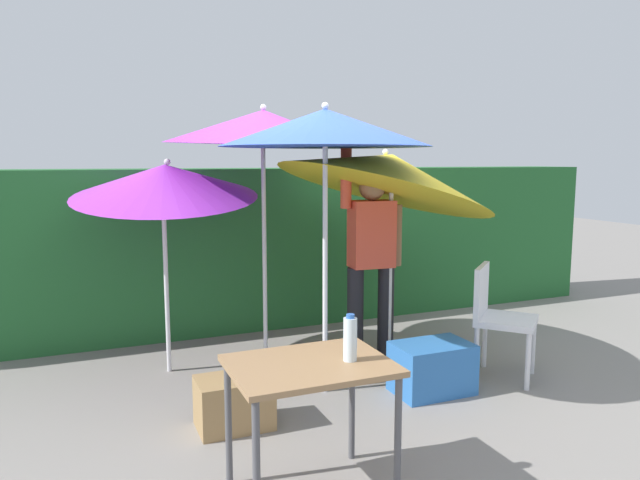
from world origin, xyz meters
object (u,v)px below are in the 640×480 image
object	(u,v)px
person_vendor	(371,253)
folding_table	(310,379)
umbrella_yellow	(325,128)
bottle_water	(350,339)
chair_plastic	(497,314)
umbrella_rainbow	(165,181)
crate_cardboard	(234,402)
umbrella_navy	(388,173)
cooler_box	(432,368)
umbrella_orange	(263,128)

from	to	relation	value
person_vendor	folding_table	xyz separation A→B (m)	(-1.22, -1.70, -0.31)
umbrella_yellow	bottle_water	bearing A→B (deg)	-107.60
chair_plastic	bottle_water	xyz separation A→B (m)	(-1.78, -1.03, 0.31)
person_vendor	bottle_water	bearing A→B (deg)	-120.46
umbrella_rainbow	bottle_water	distance (m)	2.34
person_vendor	crate_cardboard	world-z (taller)	person_vendor
umbrella_navy	cooler_box	xyz separation A→B (m)	(-0.03, -0.77, -1.42)
cooler_box	umbrella_yellow	bearing A→B (deg)	156.29
umbrella_navy	crate_cardboard	world-z (taller)	umbrella_navy
umbrella_yellow	umbrella_orange	bearing A→B (deg)	104.08
umbrella_rainbow	umbrella_orange	size ratio (longest dim) A/B	0.84
umbrella_orange	crate_cardboard	distance (m)	2.21
umbrella_rainbow	chair_plastic	size ratio (longest dim) A/B	2.05
umbrella_rainbow	crate_cardboard	world-z (taller)	umbrella_rainbow
folding_table	bottle_water	size ratio (longest dim) A/B	3.33
folding_table	umbrella_navy	bearing A→B (deg)	50.80
umbrella_rainbow	umbrella_yellow	distance (m)	1.37
umbrella_orange	folding_table	size ratio (longest dim) A/B	2.70
umbrella_rainbow	crate_cardboard	distance (m)	1.84
bottle_water	cooler_box	bearing A→B (deg)	40.13
umbrella_navy	person_vendor	world-z (taller)	umbrella_navy
chair_plastic	crate_cardboard	size ratio (longest dim) A/B	1.89
umbrella_yellow	crate_cardboard	world-z (taller)	umbrella_yellow
chair_plastic	folding_table	size ratio (longest dim) A/B	1.11
umbrella_orange	umbrella_yellow	world-z (taller)	umbrella_orange
umbrella_navy	bottle_water	xyz separation A→B (m)	(-1.16, -1.72, -0.78)
cooler_box	bottle_water	world-z (taller)	bottle_water
umbrella_yellow	umbrella_navy	xyz separation A→B (m)	(0.76, 0.45, -0.33)
person_vendor	crate_cardboard	distance (m)	1.78
chair_plastic	cooler_box	world-z (taller)	chair_plastic
cooler_box	bottle_water	bearing A→B (deg)	-139.87
umbrella_yellow	umbrella_navy	world-z (taller)	umbrella_yellow
crate_cardboard	umbrella_navy	bearing A→B (deg)	26.46
person_vendor	crate_cardboard	xyz separation A→B (m)	(-1.39, -0.79, -0.77)
umbrella_orange	umbrella_navy	xyz separation A→B (m)	(0.97, -0.37, -0.37)
umbrella_rainbow	umbrella_yellow	xyz separation A→B (m)	(0.99, -0.87, 0.38)
umbrella_navy	folding_table	size ratio (longest dim) A/B	2.56
chair_plastic	person_vendor	bearing A→B (deg)	136.65
umbrella_rainbow	folding_table	bearing A→B (deg)	-79.45
cooler_box	bottle_water	size ratio (longest dim) A/B	2.36
folding_table	chair_plastic	bearing A→B (deg)	26.53
person_vendor	chair_plastic	distance (m)	1.12
cooler_box	bottle_water	distance (m)	1.61
umbrella_orange	person_vendor	bearing A→B (deg)	-22.47
bottle_water	chair_plastic	bearing A→B (deg)	30.20
umbrella_orange	chair_plastic	world-z (taller)	umbrella_orange
umbrella_yellow	umbrella_navy	bearing A→B (deg)	30.43
umbrella_navy	folding_table	distance (m)	2.37
chair_plastic	bottle_water	bearing A→B (deg)	-149.80
umbrella_orange	crate_cardboard	bearing A→B (deg)	-116.63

